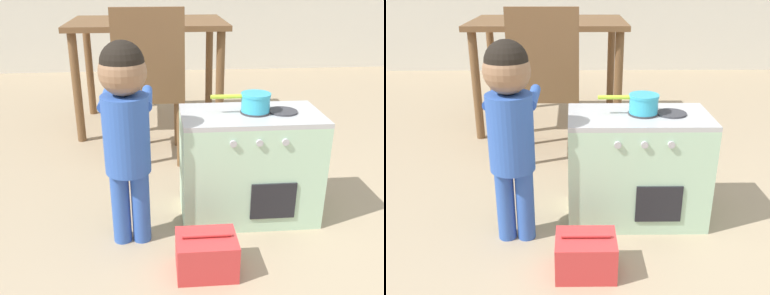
# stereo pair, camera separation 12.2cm
# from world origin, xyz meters

# --- Properties ---
(play_kitchen) EXTENTS (0.61, 0.35, 0.51)m
(play_kitchen) POSITION_xyz_m (-0.07, 0.77, 0.25)
(play_kitchen) COLOR #B2DBB7
(play_kitchen) RESTS_ON ground_plane
(toy_pot) EXTENTS (0.26, 0.13, 0.08)m
(toy_pot) POSITION_xyz_m (-0.06, 0.77, 0.55)
(toy_pot) COLOR #38B2D6
(toy_pot) RESTS_ON play_kitchen
(child_figure) EXTENTS (0.21, 0.34, 0.84)m
(child_figure) POSITION_xyz_m (-0.60, 0.60, 0.54)
(child_figure) COLOR #335BB7
(child_figure) RESTS_ON ground_plane
(toy_basket) EXTENTS (0.23, 0.17, 0.17)m
(toy_basket) POSITION_xyz_m (-0.31, 0.36, 0.08)
(toy_basket) COLOR #D13838
(toy_basket) RESTS_ON ground_plane
(dining_table) EXTENTS (1.05, 0.71, 0.75)m
(dining_table) POSITION_xyz_m (-0.52, 2.08, 0.64)
(dining_table) COLOR brown
(dining_table) RESTS_ON ground_plane
(dining_chair_near) EXTENTS (0.38, 0.38, 0.90)m
(dining_chair_near) POSITION_xyz_m (-0.51, 1.41, 0.47)
(dining_chair_near) COLOR brown
(dining_chair_near) RESTS_ON ground_plane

